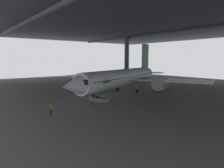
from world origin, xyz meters
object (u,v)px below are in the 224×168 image
object	(u,v)px
crew_worker_by_stairs	(91,100)
baggage_tug	(160,89)
airplane_main	(123,78)
boarding_stairs	(99,98)
crew_worker_near_nose	(51,108)

from	to	relation	value
crew_worker_by_stairs	baggage_tug	xyz separation A→B (m)	(-3.04, 21.06, -0.35)
airplane_main	boarding_stairs	distance (m)	10.62
boarding_stairs	baggage_tug	bearing A→B (deg)	94.39
crew_worker_near_nose	boarding_stairs	bearing A→B (deg)	109.33
airplane_main	boarding_stairs	size ratio (longest dim) A/B	7.59
crew_worker_by_stairs	boarding_stairs	bearing A→B (deg)	121.39
boarding_stairs	crew_worker_by_stairs	world-z (taller)	boarding_stairs
crew_worker_by_stairs	crew_worker_near_nose	bearing A→B (deg)	-75.42
crew_worker_near_nose	baggage_tug	size ratio (longest dim) A/B	0.72
airplane_main	crew_worker_by_stairs	distance (m)	13.62
boarding_stairs	crew_worker_by_stairs	size ratio (longest dim) A/B	3.01
crew_worker_near_nose	crew_worker_by_stairs	world-z (taller)	crew_worker_near_nose
airplane_main	crew_worker_near_nose	world-z (taller)	airplane_main
airplane_main	baggage_tug	size ratio (longest dim) A/B	14.53
airplane_main	crew_worker_near_nose	distance (m)	21.28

